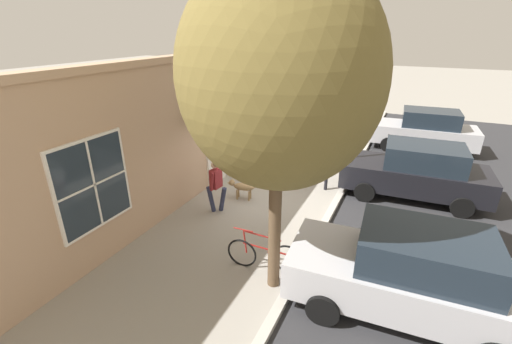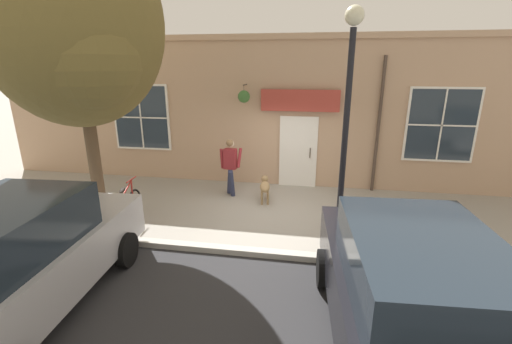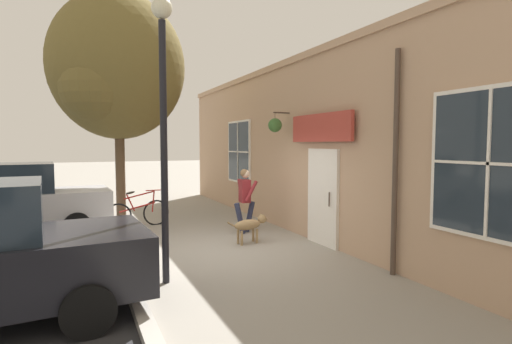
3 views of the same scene
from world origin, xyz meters
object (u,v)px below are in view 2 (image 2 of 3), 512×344
(parked_car_nearest_curb, at_px, (15,261))
(parked_car_mid_block, at_px, (411,298))
(pedestrian_walking, at_px, (230,162))
(street_lamp, at_px, (348,99))
(leaning_bicycle, at_px, (128,211))
(dog_on_leash, at_px, (265,186))
(street_tree_by_curb, at_px, (76,26))

(parked_car_nearest_curb, xyz_separation_m, parked_car_mid_block, (-0.10, 5.24, 0.00))
(pedestrian_walking, distance_m, parked_car_nearest_curb, 5.55)
(street_lamp, bearing_deg, leaning_bicycle, -92.53)
(leaning_bicycle, xyz_separation_m, street_lamp, (0.20, 4.58, 2.55))
(dog_on_leash, relative_size, street_tree_by_curb, 0.17)
(pedestrian_walking, distance_m, parked_car_mid_block, 6.19)
(pedestrian_walking, xyz_separation_m, street_tree_by_curb, (2.77, -2.11, 3.22))
(street_tree_by_curb, height_order, leaning_bicycle, street_tree_by_curb)
(dog_on_leash, distance_m, leaning_bicycle, 3.46)
(pedestrian_walking, height_order, parked_car_mid_block, parked_car_mid_block)
(street_tree_by_curb, relative_size, parked_car_mid_block, 1.40)
(pedestrian_walking, xyz_separation_m, parked_car_mid_block, (5.15, 3.44, -0.06))
(parked_car_nearest_curb, bearing_deg, dog_on_leash, 150.44)
(leaning_bicycle, bearing_deg, street_lamp, 87.47)
(pedestrian_walking, distance_m, dog_on_leash, 1.17)
(dog_on_leash, distance_m, street_tree_by_curb, 5.46)
(street_tree_by_curb, bearing_deg, dog_on_leash, 128.45)
(leaning_bicycle, bearing_deg, dog_on_leash, 125.80)
(pedestrian_walking, relative_size, dog_on_leash, 1.51)
(dog_on_leash, xyz_separation_m, leaning_bicycle, (2.03, -2.81, -0.04))
(parked_car_nearest_curb, relative_size, street_lamp, 0.99)
(parked_car_nearest_curb, bearing_deg, street_lamp, 120.68)
(pedestrian_walking, xyz_separation_m, street_lamp, (2.53, 2.78, 1.99))
(parked_car_mid_block, bearing_deg, street_lamp, -165.80)
(pedestrian_walking, xyz_separation_m, leaning_bicycle, (2.33, -1.81, -0.56))
(street_tree_by_curb, relative_size, parked_car_nearest_curb, 1.40)
(street_tree_by_curb, distance_m, street_lamp, 5.05)
(dog_on_leash, relative_size, street_lamp, 0.24)
(pedestrian_walking, relative_size, leaning_bicycle, 0.93)
(pedestrian_walking, bearing_deg, leaning_bicycle, -37.83)
(street_tree_by_curb, xyz_separation_m, street_lamp, (-0.24, 4.89, -1.23))
(street_tree_by_curb, distance_m, leaning_bicycle, 3.82)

